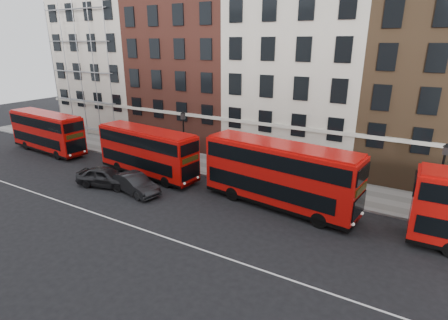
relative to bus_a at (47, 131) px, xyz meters
The scene contains 13 objects.
ground 24.56m from the bus_a, 13.13° to the right, with size 120.00×120.00×0.00m, color black.
pavement 24.43m from the bus_a, 11.73° to the left, with size 80.00×5.00×0.15m, color slate.
kerb 24.04m from the bus_a, ahead, with size 80.00×0.30×0.16m, color gray.
road_centre_line 25.09m from the bus_a, 17.60° to the right, with size 70.00×0.12×0.01m, color white.
building_terrace 27.71m from the bus_a, 27.66° to the left, with size 64.00×11.95×22.00m.
bus_a is the anchor object (origin of this frame).
bus_b 14.21m from the bus_a, ahead, with size 10.38×3.51×4.28m.
bus_c 26.62m from the bus_a, ahead, with size 11.54×4.03×4.75m.
car_rear 13.50m from the bus_a, 15.94° to the right, with size 1.97×4.89×1.66m, color #242427.
car_front 16.41m from the bus_a, 12.35° to the right, with size 1.63×4.68×1.54m, color black.
lamp_post_left 16.22m from the bus_a, 11.53° to the left, with size 0.44×0.44×5.33m.
lamp_post_right 36.53m from the bus_a, ahead, with size 0.44×0.44×5.33m.
iron_railings 24.92m from the bus_a, 16.70° to the left, with size 6.60×0.06×1.00m, color black, non-canonical shape.
Camera 1 is at (11.11, -16.43, 11.39)m, focal length 28.00 mm.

